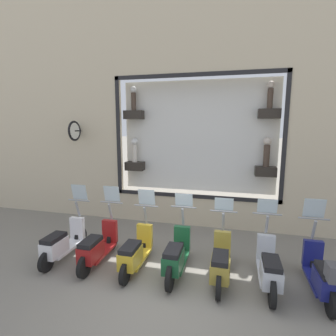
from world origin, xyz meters
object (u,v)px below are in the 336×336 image
scooter_green_3 (176,256)px  scooter_yellow_4 (135,252)px  scooter_navy_0 (323,275)px  scooter_olive_2 (221,262)px  scooter_white_6 (62,242)px  scooter_silver_1 (269,268)px  scooter_red_5 (97,246)px

scooter_green_3 → scooter_yellow_4: (-0.01, 0.93, -0.02)m
scooter_navy_0 → scooter_green_3: 2.79m
scooter_olive_2 → scooter_white_6: scooter_white_6 is taller
scooter_olive_2 → scooter_white_6: (0.00, 3.72, -0.00)m
scooter_green_3 → scooter_white_6: bearing=90.1°
scooter_silver_1 → scooter_red_5: (-0.00, 3.72, -0.01)m
scooter_yellow_4 → scooter_silver_1: bearing=-89.9°
scooter_olive_2 → scooter_red_5: (0.00, 2.79, 0.01)m
scooter_silver_1 → scooter_red_5: scooter_red_5 is taller
scooter_yellow_4 → scooter_red_5: scooter_red_5 is taller
scooter_green_3 → scooter_yellow_4: scooter_yellow_4 is taller
scooter_olive_2 → scooter_white_6: 3.72m
scooter_yellow_4 → scooter_red_5: 0.93m
scooter_olive_2 → scooter_red_5: 2.79m
scooter_green_3 → scooter_silver_1: bearing=-90.0°
scooter_green_3 → scooter_yellow_4: bearing=90.3°
scooter_green_3 → scooter_navy_0: bearing=-91.4°
scooter_silver_1 → scooter_green_3: (0.00, 1.86, 0.01)m
scooter_silver_1 → scooter_navy_0: bearing=-94.0°
scooter_olive_2 → scooter_white_6: bearing=90.0°
scooter_yellow_4 → scooter_green_3: bearing=-89.7°
scooter_silver_1 → scooter_yellow_4: 2.79m
scooter_green_3 → scooter_red_5: size_ratio=1.01×
scooter_navy_0 → scooter_yellow_4: scooter_navy_0 is taller
scooter_green_3 → scooter_red_5: scooter_red_5 is taller
scooter_red_5 → scooter_white_6: size_ratio=1.00×
scooter_white_6 → scooter_green_3: bearing=-89.9°
scooter_olive_2 → scooter_green_3: 0.93m
scooter_navy_0 → scooter_olive_2: size_ratio=1.00×
scooter_yellow_4 → scooter_white_6: size_ratio=1.00×
scooter_green_3 → scooter_white_6: scooter_white_6 is taller
scooter_olive_2 → scooter_yellow_4: size_ratio=1.00×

